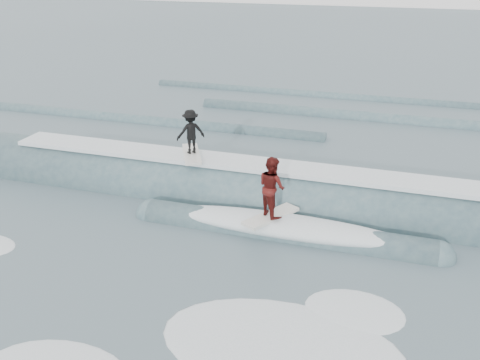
% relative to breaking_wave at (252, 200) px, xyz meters
% --- Properties ---
extents(ground, '(160.00, 160.00, 0.00)m').
position_rel_breaking_wave_xyz_m(ground, '(-0.18, -6.69, -0.03)').
color(ground, '#425961').
rests_on(ground, ground).
extents(breaking_wave, '(23.63, 4.08, 2.60)m').
position_rel_breaking_wave_xyz_m(breaking_wave, '(0.00, 0.00, 0.00)').
color(breaking_wave, '#38525E').
rests_on(breaking_wave, ground).
extents(surfer_black, '(1.39, 2.03, 1.67)m').
position_rel_breaking_wave_xyz_m(surfer_black, '(-2.30, 0.22, 2.13)').
color(surfer_black, silver).
rests_on(surfer_black, ground).
extents(surfer_red, '(1.47, 2.01, 1.98)m').
position_rel_breaking_wave_xyz_m(surfer_red, '(1.20, -1.98, 1.44)').
color(surfer_red, silver).
rests_on(surfer_red, ground).
extents(whitewater, '(13.19, 5.82, 0.10)m').
position_rel_breaking_wave_xyz_m(whitewater, '(0.54, -7.04, -0.03)').
color(whitewater, white).
rests_on(whitewater, ground).
extents(far_swells, '(36.52, 8.65, 0.80)m').
position_rel_breaking_wave_xyz_m(far_swells, '(-1.00, 10.96, -0.03)').
color(far_swells, '#38525E').
rests_on(far_swells, ground).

